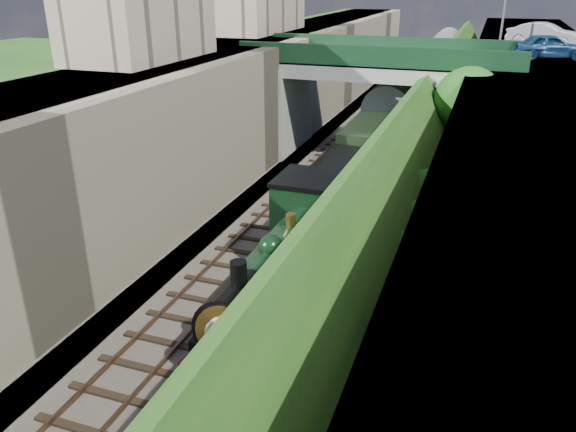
{
  "coord_description": "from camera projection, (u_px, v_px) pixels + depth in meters",
  "views": [
    {
      "loc": [
        6.64,
        -10.4,
        10.68
      ],
      "look_at": [
        0.0,
        8.39,
        2.2
      ],
      "focal_mm": 35.0,
      "sensor_mm": 36.0,
      "label": 1
    }
  ],
  "objects": [
    {
      "name": "street_plateau_left",
      "position": [
        212.0,
        106.0,
        33.98
      ],
      "size": [
        6.0,
        90.0,
        7.0
      ],
      "primitive_type": "cube",
      "color": "#262628",
      "rests_on": "ground"
    },
    {
      "name": "track_right",
      "position": [
        375.0,
        175.0,
        32.13
      ],
      "size": [
        2.5,
        90.0,
        0.2
      ],
      "color": "black",
      "rests_on": "trackbed"
    },
    {
      "name": "trackbed",
      "position": [
        354.0,
        176.0,
        32.55
      ],
      "size": [
        10.0,
        90.0,
        0.2
      ],
      "primitive_type": "cube",
      "color": "#473F38",
      "rests_on": "ground"
    },
    {
      "name": "coach_front",
      "position": [
        392.0,
        124.0,
        35.82
      ],
      "size": [
        2.9,
        18.0,
        3.7
      ],
      "color": "black",
      "rests_on": "trackbed"
    },
    {
      "name": "track_left",
      "position": [
        321.0,
        170.0,
        33.11
      ],
      "size": [
        2.5,
        90.0,
        0.2
      ],
      "color": "black",
      "rests_on": "trackbed"
    },
    {
      "name": "building_near",
      "position": [
        140.0,
        16.0,
        26.77
      ],
      "size": [
        4.0,
        8.0,
        4.0
      ],
      "primitive_type": "cube",
      "color": "gray",
      "rests_on": "street_plateau_left"
    },
    {
      "name": "tender",
      "position": [
        344.0,
        198.0,
        25.06
      ],
      "size": [
        2.7,
        6.0,
        3.05
      ],
      "color": "black",
      "rests_on": "trackbed"
    },
    {
      "name": "coach_middle",
      "position": [
        427.0,
        79.0,
        52.13
      ],
      "size": [
        2.9,
        18.0,
        3.7
      ],
      "color": "black",
      "rests_on": "trackbed"
    },
    {
      "name": "retaining_wall",
      "position": [
        266.0,
        111.0,
        32.91
      ],
      "size": [
        1.0,
        90.0,
        7.0
      ],
      "primitive_type": "cube",
      "color": "#756B56",
      "rests_on": "ground"
    },
    {
      "name": "embankment_slope",
      "position": [
        446.0,
        143.0,
        29.67
      ],
      "size": [
        4.2,
        91.39,
        6.36
      ],
      "color": "#1E4714",
      "rests_on": "ground"
    },
    {
      "name": "street_plateau_right",
      "position": [
        540.0,
        139.0,
        28.46
      ],
      "size": [
        8.0,
        90.0,
        6.25
      ],
      "primitive_type": "cube",
      "color": "#262628",
      "rests_on": "ground"
    },
    {
      "name": "car_silver",
      "position": [
        544.0,
        35.0,
        39.01
      ],
      "size": [
        5.1,
        3.05,
        1.59
      ],
      "primitive_type": "imported",
      "rotation": [
        0.0,
        0.0,
        1.27
      ],
      "color": "#A5A4A9",
      "rests_on": "street_plateau_right"
    },
    {
      "name": "locomotive",
      "position": [
        289.0,
        266.0,
        18.56
      ],
      "size": [
        3.1,
        10.22,
        3.83
      ],
      "color": "black",
      "rests_on": "trackbed"
    },
    {
      "name": "coach_rear",
      "position": [
        445.0,
        55.0,
        68.45
      ],
      "size": [
        2.9,
        18.0,
        3.7
      ],
      "color": "black",
      "rests_on": "trackbed"
    },
    {
      "name": "car_blue",
      "position": [
        550.0,
        46.0,
        33.06
      ],
      "size": [
        4.43,
        2.52,
        1.42
      ],
      "primitive_type": "imported",
      "rotation": [
        0.0,
        0.0,
        1.78
      ],
      "color": "navy",
      "rests_on": "street_plateau_right"
    },
    {
      "name": "tree",
      "position": [
        471.0,
        104.0,
        28.99
      ],
      "size": [
        3.6,
        3.8,
        6.6
      ],
      "color": "black",
      "rests_on": "ground"
    },
    {
      "name": "road_bridge",
      "position": [
        388.0,
        95.0,
        34.18
      ],
      "size": [
        16.0,
        6.4,
        7.25
      ],
      "color": "gray",
      "rests_on": "ground"
    },
    {
      "name": "ground",
      "position": [
        185.0,
        404.0,
        15.24
      ],
      "size": [
        160.0,
        160.0,
        0.0
      ],
      "primitive_type": "plane",
      "color": "#1E4714",
      "rests_on": "ground"
    }
  ]
}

